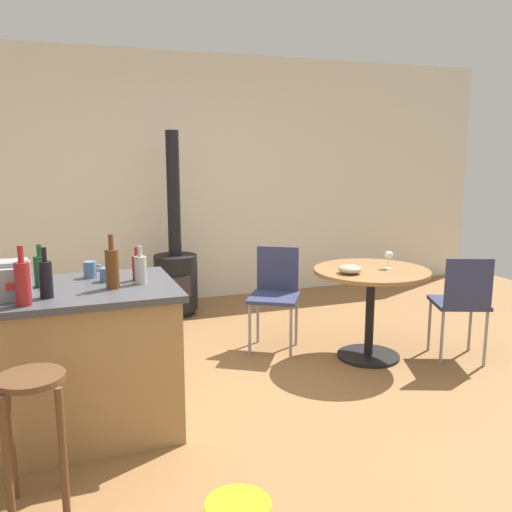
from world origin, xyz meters
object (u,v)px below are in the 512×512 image
bottle_0 (112,268)px  bottle_3 (46,278)px  bottle_2 (23,282)px  cup_0 (90,269)px  bottle_5 (141,269)px  wine_glass (389,256)px  cup_1 (107,274)px  wooden_stool (33,415)px  wood_stove (176,271)px  folding_chair_far (275,290)px  serving_bowl (350,269)px  folding_chair_near (462,300)px  dining_table (371,291)px  kitchen_island (67,361)px  bottle_4 (137,267)px  bottle_1 (41,270)px

bottle_0 → bottle_3: (-0.36, -0.09, -0.02)m
bottle_2 → cup_0: size_ratio=2.75×
bottle_5 → wine_glass: 2.09m
bottle_2 → cup_1: bottle_2 is taller
wooden_stool → wood_stove: bearing=65.8°
folding_chair_far → serving_bowl: bearing=-54.6°
wooden_stool → bottle_5: (0.62, 0.67, 0.51)m
folding_chair_near → bottle_3: (-3.05, -0.30, 0.49)m
folding_chair_near → bottle_3: bottle_3 is taller
dining_table → folding_chair_near: 0.71m
folding_chair_far → bottle_0: bearing=-144.7°
folding_chair_far → wooden_stool: bearing=-139.2°
bottle_3 → wine_glass: 2.64m
bottle_2 → bottle_3: 0.16m
folding_chair_far → bottle_0: size_ratio=2.74×
kitchen_island → serving_bowl: 2.15m
bottle_5 → cup_1: size_ratio=1.99×
dining_table → bottle_0: bearing=-165.4°
serving_bowl → cup_1: bearing=-171.7°
bottle_0 → wine_glass: (2.20, 0.52, -0.17)m
bottle_4 → cup_1: bearing=168.6°
kitchen_island → cup_0: (0.17, 0.23, 0.49)m
wood_stove → wine_glass: bearing=-52.7°
wood_stove → bottle_5: wood_stove is taller
bottle_4 → kitchen_island: bearing=-171.6°
cup_1 → wine_glass: bearing=8.3°
cup_1 → serving_bowl: 1.86m
bottle_0 → bottle_2: bottle_0 is taller
bottle_2 → bottle_5: (0.64, 0.27, -0.03)m
bottle_4 → wood_stove: bearing=72.0°
dining_table → wine_glass: (0.14, -0.02, 0.28)m
cup_1 → dining_table: bearing=9.3°
cup_0 → dining_table: bearing=5.4°
dining_table → cup_1: cup_1 is taller
bottle_1 → cup_0: (0.28, 0.14, -0.05)m
bottle_1 → wooden_stool: bearing=-94.3°
serving_bowl → bottle_5: bearing=-166.4°
dining_table → bottle_2: 2.67m
bottle_4 → cup_1: 0.18m
dining_table → bottle_0: 2.18m
bottle_0 → bottle_1: size_ratio=1.26×
bottle_4 → cup_1: (-0.18, 0.04, -0.04)m
cup_1 → cup_0: bearing=122.5°
bottle_5 → cup_1: bearing=144.5°
cup_1 → wine_glass: (2.22, 0.32, -0.09)m
kitchen_island → folding_chair_far: bearing=28.3°
folding_chair_near → cup_0: bearing=177.5°
dining_table → cup_0: (-2.16, -0.21, 0.38)m
folding_chair_near → folding_chair_far: 1.50m
folding_chair_near → folding_chair_far: size_ratio=1.00×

